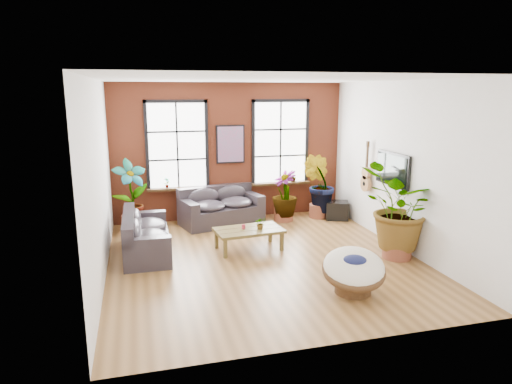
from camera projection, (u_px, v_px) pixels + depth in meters
room at (262, 172)px, 8.86m from camera, size 6.04×6.54×3.54m
sofa_back at (220, 207)px, 11.51m from camera, size 2.19×1.46×0.92m
sofa_left at (144, 235)px, 9.37m from camera, size 0.92×2.15×0.85m
coffee_table at (249, 231)px, 9.60m from camera, size 1.47×0.94×0.54m
papasan_chair at (354, 270)px, 7.52m from camera, size 1.32×1.33×0.78m
poster at (230, 144)px, 11.68m from camera, size 0.74×0.06×0.98m
tv_wall_unit at (384, 172)px, 10.05m from camera, size 0.13×1.86×1.20m
media_box at (337, 210)px, 11.91m from camera, size 0.70×0.64×0.47m
pot_back_left at (133, 222)px, 10.97m from camera, size 0.63×0.63×0.38m
pot_back_right at (319, 211)px, 12.10m from camera, size 0.63×0.63×0.36m
pot_right_wall at (397, 248)px, 9.15m from camera, size 0.75×0.75×0.42m
pot_mid at (284, 214)px, 11.79m from camera, size 0.59×0.59×0.36m
floor_plant_back_left at (131, 192)px, 10.79m from camera, size 0.99×0.87×1.58m
floor_plant_back_right at (319, 184)px, 11.96m from camera, size 1.05×1.02×1.49m
floor_plant_right_wall at (400, 209)px, 8.98m from camera, size 2.04×1.99×1.72m
floor_plant_mid at (285, 193)px, 11.64m from camera, size 0.83×0.83×1.18m
table_plant at (260, 223)px, 9.56m from camera, size 0.26×0.24×0.26m
sill_plant_left at (167, 183)px, 11.42m from camera, size 0.17×0.17×0.27m
sill_plant_right at (293, 177)px, 12.25m from camera, size 0.19×0.19×0.27m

